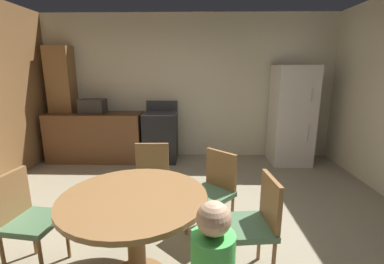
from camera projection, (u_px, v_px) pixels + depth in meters
ground_plane at (179, 244)px, 2.66m from camera, size 14.00×14.00×0.00m
wall_back at (189, 87)px, 5.20m from camera, size 5.79×0.12×2.70m
kitchen_counter at (97, 137)px, 5.05m from camera, size 1.73×0.60×0.90m
pantry_column at (64, 104)px, 5.10m from camera, size 0.44×0.36×2.10m
oven_range at (161, 136)px, 5.02m from camera, size 0.60×0.60×1.10m
refrigerator at (291, 115)px, 4.82m from camera, size 0.68×0.68×1.76m
microwave at (93, 106)px, 4.92m from camera, size 0.44×0.32×0.26m
dining_table at (135, 215)px, 2.07m from camera, size 1.12×1.12×0.76m
chair_west at (25, 216)px, 2.24m from camera, size 0.45×0.45×0.87m
chair_northeast at (214, 188)px, 2.76m from camera, size 0.57×0.57×0.87m
chair_east at (255, 221)px, 2.16m from camera, size 0.44×0.44×0.87m
chair_north at (151, 177)px, 3.03m from camera, size 0.42×0.42×0.87m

